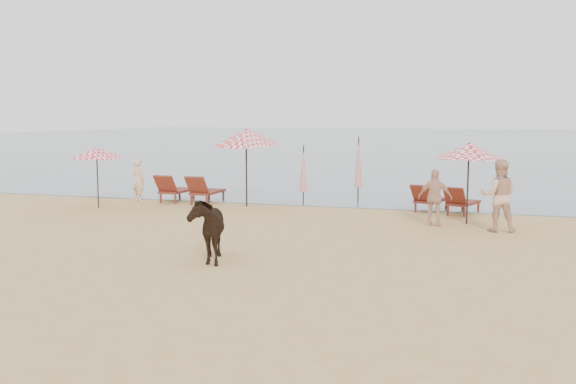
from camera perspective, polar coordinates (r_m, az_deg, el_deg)
name	(u,v)px	position (r m, az deg, el deg)	size (l,w,h in m)	color
ground	(213,277)	(12.67, -6.64, -7.52)	(120.00, 120.00, 0.00)	tan
sea	(446,139)	(91.43, 13.84, 4.62)	(160.00, 140.00, 0.06)	#51606B
lounger_cluster_left	(189,189)	(23.34, -8.79, 0.23)	(2.03, 1.96, 0.70)	maroon
lounger_cluster_right	(444,200)	(21.23, 13.73, -0.67)	(2.21, 2.17, 0.63)	maroon
umbrella_open_left_a	(97,153)	(22.72, -16.65, 3.37)	(1.84, 1.84, 2.09)	black
umbrella_open_left_b	(246,137)	(22.02, -3.74, 4.92)	(2.18, 2.22, 2.78)	black
umbrella_open_right	(469,151)	(19.08, 15.78, 3.53)	(1.93, 1.93, 2.36)	black
umbrella_closed_left	(358,162)	(23.15, 6.28, 2.64)	(0.29, 0.29, 2.38)	black
umbrella_closed_right	(303,169)	(22.21, 1.38, 2.08)	(0.26, 0.26, 2.11)	black
cow	(206,228)	(13.93, -7.28, -3.20)	(0.77, 1.70, 1.44)	black
beachgoer_left	(139,180)	(24.01, -13.14, 1.02)	(0.57, 0.37, 1.57)	#E3B68E
beachgoer_right_a	(499,196)	(18.21, 18.23, -0.31)	(0.95, 0.74, 1.96)	tan
beachgoer_right_b	(435,198)	(18.65, 12.93, -0.50)	(0.95, 0.40, 1.62)	tan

